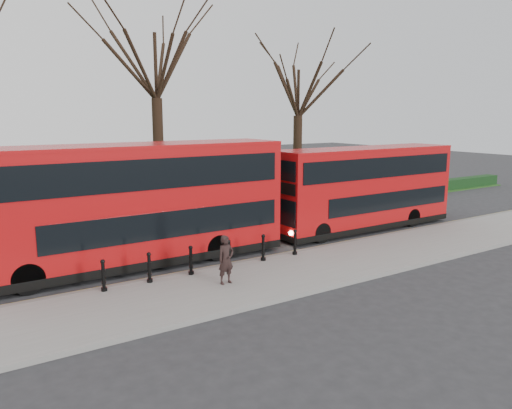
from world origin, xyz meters
TOP-DOWN VIEW (x-y plane):
  - ground at (0.00, 0.00)m, footprint 120.00×120.00m
  - pavement at (0.00, -3.00)m, footprint 60.00×4.00m
  - kerb at (0.00, -1.00)m, footprint 60.00×0.25m
  - grass_verge at (0.00, 15.00)m, footprint 60.00×18.00m
  - hedge at (0.00, 6.80)m, footprint 60.00×0.90m
  - yellow_line_outer at (0.00, -0.70)m, footprint 60.00×0.10m
  - yellow_line_inner at (0.00, -0.50)m, footprint 60.00×0.10m
  - tree_mid at (2.00, 10.00)m, footprint 7.73×7.73m
  - tree_right at (12.00, 10.00)m, footprint 6.59×6.59m
  - bollard_row at (-0.77, -1.35)m, footprint 7.90×0.15m
  - bus_lead at (-2.55, 1.26)m, footprint 11.72×2.69m
  - bus_rear at (9.24, 0.95)m, footprint 10.36×2.38m
  - pedestrian at (-0.98, -2.87)m, footprint 0.64×0.46m

SIDE VIEW (x-z plane):
  - ground at x=0.00m, z-range 0.00..0.00m
  - yellow_line_outer at x=0.00m, z-range 0.00..0.01m
  - yellow_line_inner at x=0.00m, z-range 0.00..0.01m
  - grass_verge at x=0.00m, z-range 0.00..0.06m
  - pavement at x=0.00m, z-range 0.00..0.15m
  - kerb at x=0.00m, z-range -0.01..0.15m
  - hedge at x=0.00m, z-range 0.00..0.80m
  - bollard_row at x=-0.77m, z-range 0.15..1.15m
  - pedestrian at x=-0.98m, z-range 0.15..1.81m
  - bus_rear at x=9.24m, z-range 0.02..4.14m
  - bus_lead at x=-2.55m, z-range 0.02..4.68m
  - tree_right at x=12.00m, z-range 2.33..12.62m
  - tree_mid at x=2.00m, z-range 2.74..14.82m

